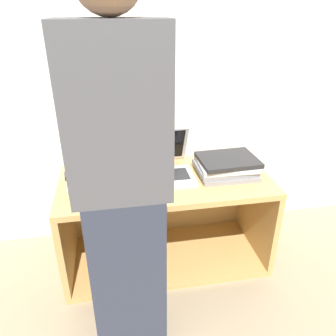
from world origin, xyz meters
TOP-DOWN VIEW (x-y plane):
  - ground_plane at (0.00, 0.00)m, footprint 12.00×12.00m
  - wall_back at (0.00, 0.71)m, footprint 8.00×0.05m
  - cart at (0.00, 0.37)m, footprint 1.28×0.60m
  - laptop_open at (0.00, 0.37)m, footprint 0.35×0.39m
  - laptop_stack_left at (-0.38, 0.30)m, footprint 0.37×0.29m
  - laptop_stack_right at (0.38, 0.30)m, footprint 0.37×0.29m
  - person at (-0.27, -0.23)m, footprint 0.40×0.54m

SIDE VIEW (x-z plane):
  - ground_plane at x=0.00m, z-range 0.00..0.00m
  - cart at x=0.00m, z-range 0.00..0.61m
  - laptop_open at x=0.00m, z-range 0.53..0.80m
  - laptop_stack_right at x=0.38m, z-range 0.61..0.72m
  - laptop_stack_left at x=-0.38m, z-range 0.61..0.78m
  - person at x=-0.27m, z-range 0.01..1.77m
  - wall_back at x=0.00m, z-range 0.00..2.40m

